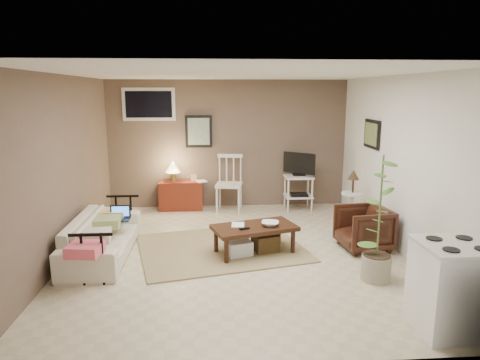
{
  "coord_description": "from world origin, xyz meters",
  "views": [
    {
      "loc": [
        -0.33,
        -5.57,
        2.18
      ],
      "look_at": [
        0.08,
        0.35,
        0.95
      ],
      "focal_mm": 32.0,
      "sensor_mm": 36.0,
      "label": 1
    }
  ],
  "objects": [
    {
      "name": "floor",
      "position": [
        0.0,
        0.0,
        0.0
      ],
      "size": [
        5.0,
        5.0,
        0.0
      ],
      "primitive_type": "plane",
      "color": "#C1B293",
      "rests_on": "ground"
    },
    {
      "name": "art_back",
      "position": [
        -0.55,
        2.48,
        1.45
      ],
      "size": [
        0.5,
        0.03,
        0.6
      ],
      "primitive_type": "cube",
      "color": "black"
    },
    {
      "name": "art_right",
      "position": [
        2.23,
        1.05,
        1.52
      ],
      "size": [
        0.03,
        0.6,
        0.45
      ],
      "primitive_type": "cube",
      "color": "black"
    },
    {
      "name": "window",
      "position": [
        -1.45,
        2.48,
        1.95
      ],
      "size": [
        0.96,
        0.03,
        0.6
      ],
      "primitive_type": "cube",
      "color": "silver"
    },
    {
      "name": "rug",
      "position": [
        -0.2,
        0.17,
        0.01
      ],
      "size": [
        2.57,
        2.24,
        0.02
      ],
      "primitive_type": "cube",
      "rotation": [
        0.0,
        0.0,
        0.23
      ],
      "color": "#978458",
      "rests_on": "floor"
    },
    {
      "name": "coffee_table",
      "position": [
        0.24,
        -0.06,
        0.23
      ],
      "size": [
        1.23,
        0.88,
        0.42
      ],
      "color": "black",
      "rests_on": "floor"
    },
    {
      "name": "sofa",
      "position": [
        -1.8,
        0.01,
        0.36
      ],
      "size": [
        0.54,
        1.85,
        0.72
      ],
      "primitive_type": "imported",
      "rotation": [
        0.0,
        0.0,
        1.57
      ],
      "color": "beige",
      "rests_on": "floor"
    },
    {
      "name": "sofa_pillows",
      "position": [
        -1.76,
        -0.2,
        0.44
      ],
      "size": [
        0.36,
        1.76,
        0.12
      ],
      "primitive_type": null,
      "color": "beige",
      "rests_on": "sofa"
    },
    {
      "name": "sofa_end_rails",
      "position": [
        -1.69,
        0.01,
        0.31
      ],
      "size": [
        0.5,
        1.85,
        0.62
      ],
      "primitive_type": null,
      "color": "black",
      "rests_on": "floor"
    },
    {
      "name": "laptop",
      "position": [
        -1.62,
        0.33,
        0.47
      ],
      "size": [
        0.28,
        0.21,
        0.19
      ],
      "color": "black",
      "rests_on": "sofa"
    },
    {
      "name": "red_console",
      "position": [
        -0.91,
        2.3,
        0.32
      ],
      "size": [
        0.81,
        0.36,
        0.93
      ],
      "color": "maroon",
      "rests_on": "floor"
    },
    {
      "name": "spindle_chair",
      "position": [
        0.0,
        2.16,
        0.49
      ],
      "size": [
        0.53,
        0.53,
        1.04
      ],
      "color": "silver",
      "rests_on": "floor"
    },
    {
      "name": "tv_stand",
      "position": [
        1.3,
        2.12,
        0.57
      ],
      "size": [
        0.52,
        0.46,
        1.08
      ],
      "color": "silver",
      "rests_on": "floor"
    },
    {
      "name": "side_table",
      "position": [
        1.95,
        1.01,
        0.59
      ],
      "size": [
        0.36,
        0.36,
        0.96
      ],
      "color": "silver",
      "rests_on": "floor"
    },
    {
      "name": "armchair",
      "position": [
        1.79,
        0.02,
        0.33
      ],
      "size": [
        0.68,
        0.72,
        0.66
      ],
      "primitive_type": "imported",
      "rotation": [
        0.0,
        0.0,
        -1.44
      ],
      "color": "black",
      "rests_on": "floor"
    },
    {
      "name": "potted_plant",
      "position": [
        1.59,
        -0.98,
        0.8
      ],
      "size": [
        0.38,
        0.38,
        1.51
      ],
      "color": "#9E947D",
      "rests_on": "floor"
    },
    {
      "name": "stove",
      "position": [
        1.87,
        -2.08,
        0.42
      ],
      "size": [
        0.65,
        0.61,
        0.85
      ],
      "color": "white",
      "rests_on": "floor"
    },
    {
      "name": "bowl",
      "position": [
        0.46,
        -0.06,
        0.51
      ],
      "size": [
        0.24,
        0.1,
        0.23
      ],
      "primitive_type": "imported",
      "rotation": [
        0.0,
        0.0,
        -0.2
      ],
      "color": "black",
      "rests_on": "coffee_table"
    },
    {
      "name": "book_table",
      "position": [
        -0.06,
        -0.03,
        0.51
      ],
      "size": [
        0.17,
        0.03,
        0.23
      ],
      "primitive_type": "imported",
      "rotation": [
        0.0,
        0.0,
        -0.08
      ],
      "color": "black",
      "rests_on": "coffee_table"
    },
    {
      "name": "book_console",
      "position": [
        -0.59,
        2.19,
        0.66
      ],
      "size": [
        0.18,
        0.07,
        0.24
      ],
      "primitive_type": "imported",
      "rotation": [
        0.0,
        0.0,
        0.26
      ],
      "color": "black",
      "rests_on": "red_console"
    }
  ]
}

